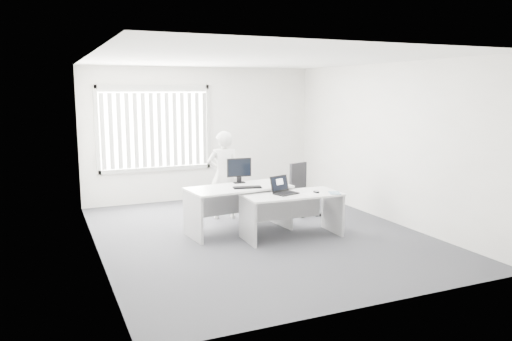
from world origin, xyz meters
name	(u,v)px	position (x,y,z in m)	size (l,w,h in m)	color
ground	(258,234)	(0.00, 0.00, 0.00)	(6.00, 6.00, 0.00)	#4B4C52
wall_back	(201,134)	(0.00, 3.00, 1.40)	(5.00, 0.02, 2.80)	white
wall_front	(374,180)	(0.00, -3.00, 1.40)	(5.00, 0.02, 2.80)	white
wall_left	(94,157)	(-2.50, 0.00, 1.40)	(0.02, 6.00, 2.80)	white
wall_right	(386,142)	(2.50, 0.00, 1.40)	(0.02, 6.00, 2.80)	white
ceiling	(258,59)	(0.00, 0.00, 2.80)	(5.00, 6.00, 0.02)	white
window	(155,128)	(-1.00, 2.96, 1.55)	(2.32, 0.06, 1.76)	#B8B8B3
blinds	(156,130)	(-1.00, 2.90, 1.52)	(2.20, 0.10, 1.50)	silver
desk_near	(292,206)	(0.43, -0.35, 0.51)	(1.56, 0.76, 0.71)	white
desk_far	(239,199)	(-0.24, 0.25, 0.55)	(1.75, 0.96, 0.76)	white
office_chair	(303,199)	(1.32, 0.87, 0.30)	(0.69, 0.69, 0.97)	black
person	(224,175)	(-0.15, 1.21, 0.80)	(0.59, 0.38, 1.60)	silver
laptop	(286,185)	(0.33, -0.34, 0.84)	(0.36, 0.32, 0.28)	black
paper_sheet	(313,194)	(0.74, -0.48, 0.71)	(0.32, 0.23, 0.00)	white
mouse	(316,192)	(0.81, -0.45, 0.73)	(0.05, 0.09, 0.04)	silver
booklet	(335,193)	(1.07, -0.59, 0.71)	(0.16, 0.23, 0.01)	silver
keyboard	(247,187)	(-0.16, 0.08, 0.77)	(0.46, 0.15, 0.02)	black
monitor	(239,171)	(-0.11, 0.56, 0.98)	(0.42, 0.13, 0.42)	black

